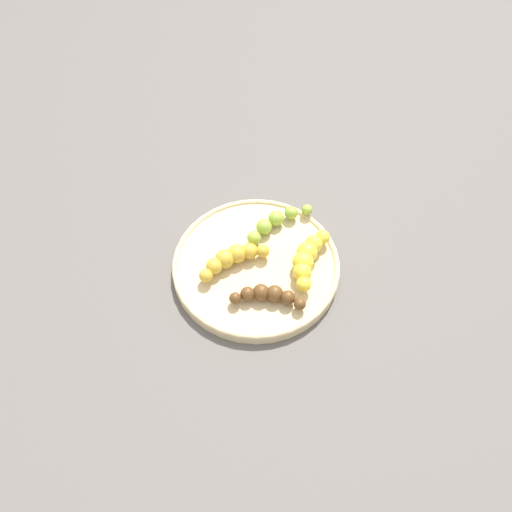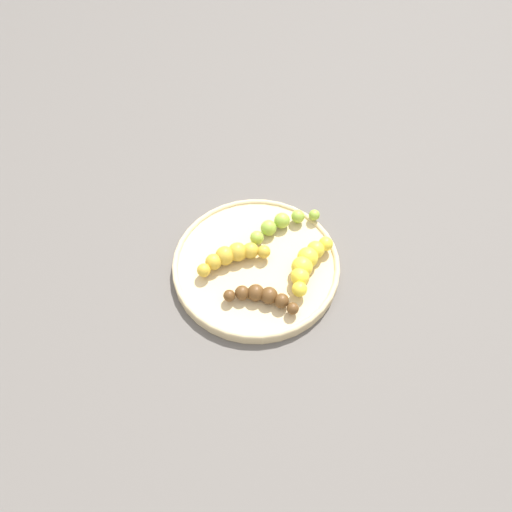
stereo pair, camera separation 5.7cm
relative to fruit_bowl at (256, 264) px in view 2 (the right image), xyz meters
The scene contains 6 objects.
ground_plane 0.01m from the fruit_bowl, ahead, with size 2.40×2.40×0.00m, color #56514C.
fruit_bowl is the anchor object (origin of this frame).
banana_green 0.08m from the fruit_bowl, behind, with size 0.15×0.09×0.03m.
banana_spotted 0.05m from the fruit_bowl, 62.89° to the right, with size 0.11×0.09×0.03m.
banana_overripe 0.08m from the fruit_bowl, 37.09° to the left, with size 0.06×0.12×0.03m.
banana_yellow 0.09m from the fruit_bowl, 110.39° to the left, with size 0.13×0.05×0.04m.
Camera 2 is at (0.40, 0.23, 0.69)m, focal length 32.85 mm.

